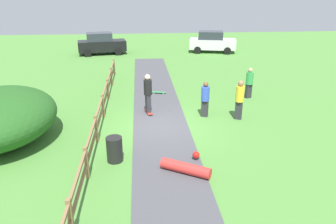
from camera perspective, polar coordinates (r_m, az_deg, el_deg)
ground_plane at (r=13.89m, az=-1.33°, el=-2.49°), size 60.00×60.00×0.00m
asphalt_path at (r=13.88m, az=-1.33°, el=-2.45°), size 2.40×28.00×0.02m
wooden_fence at (r=13.72m, az=-12.26°, el=-0.29°), size 0.12×18.12×1.10m
trash_bin at (r=11.14m, az=-9.65°, el=-6.67°), size 0.56×0.56×0.90m
skater_riding at (r=14.86m, az=-3.66°, el=3.65°), size 0.47×0.82×1.92m
skater_fallen at (r=10.48m, az=3.34°, el=-9.90°), size 1.63×1.54×0.36m
skateboard_loose at (r=18.05m, az=-1.66°, el=3.58°), size 0.82×0.39×0.08m
bystander_yellow at (r=14.60m, az=12.81°, el=2.48°), size 0.50×0.50×1.83m
bystander_green at (r=17.69m, az=14.50°, el=5.34°), size 0.48×0.48×1.68m
bystander_blue at (r=14.66m, az=6.74°, el=2.60°), size 0.49×0.49×1.69m
parked_car_white at (r=30.25m, az=7.98°, el=12.45°), size 4.47×2.68×1.92m
parked_car_black at (r=29.65m, az=-11.95°, el=12.01°), size 4.42×2.52×1.92m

